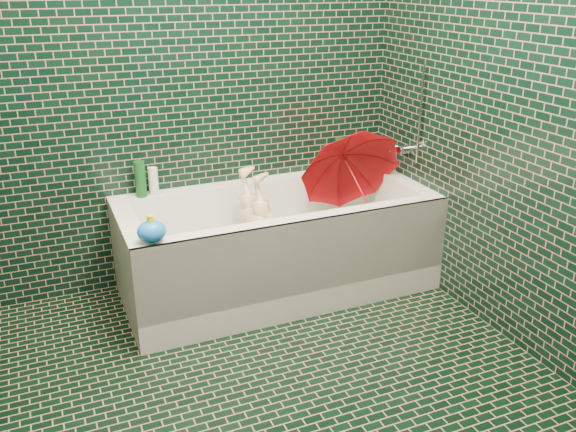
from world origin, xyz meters
name	(u,v)px	position (x,y,z in m)	size (l,w,h in m)	color
floor	(270,420)	(0.00, 0.00, 0.00)	(2.80, 2.80, 0.00)	black
wall_back	(170,61)	(0.00, 1.40, 1.25)	(2.80, 2.80, 0.00)	black
wall_right	(564,87)	(1.30, 0.00, 1.25)	(2.80, 2.80, 0.00)	black
bathtub	(278,255)	(0.45, 1.01, 0.21)	(1.70, 0.75, 0.55)	white
bath_mat	(277,263)	(0.45, 1.02, 0.16)	(1.35, 0.47, 0.01)	green
water	(277,239)	(0.45, 1.02, 0.30)	(1.48, 0.53, 0.00)	silver
faucet	(408,143)	(1.26, 1.02, 0.77)	(0.18, 0.19, 0.55)	silver
child	(264,240)	(0.37, 1.03, 0.31)	(0.29, 0.19, 0.81)	beige
umbrella	(356,182)	(0.94, 1.03, 0.57)	(0.58, 0.58, 0.51)	red
soap_bottle_a	(373,164)	(1.25, 1.36, 0.55)	(0.10, 0.10, 0.26)	white
soap_bottle_b	(376,165)	(1.25, 1.32, 0.55)	(0.08, 0.09, 0.19)	#54217D
soap_bottle_c	(370,164)	(1.22, 1.35, 0.55)	(0.13, 0.13, 0.16)	#14471D
bottle_right_tall	(339,154)	(0.99, 1.35, 0.65)	(0.06, 0.06, 0.20)	#14471D
bottle_right_pump	(377,151)	(1.25, 1.33, 0.64)	(0.05, 0.05, 0.18)	silver
bottle_left_tall	(140,179)	(-0.22, 1.33, 0.65)	(0.06, 0.06, 0.20)	#14471D
bottle_left_short	(153,181)	(-0.15, 1.33, 0.63)	(0.05, 0.05, 0.15)	white
rubber_duck	(330,164)	(0.93, 1.34, 0.59)	(0.12, 0.10, 0.09)	yellow
bath_toy	(152,231)	(-0.29, 0.69, 0.61)	(0.15, 0.14, 0.13)	blue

